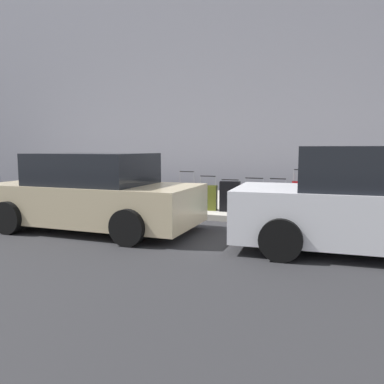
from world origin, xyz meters
TOP-DOWN VIEW (x-y plane):
  - ground_plane at (0.00, 0.00)m, footprint 40.00×40.00m
  - sidewalk_curb at (0.00, -2.50)m, footprint 18.00×5.00m
  - building_facade_sidewalk_side at (0.00, -8.10)m, footprint 24.00×3.00m
  - suitcase_red_0 at (-3.47, -0.62)m, footprint 0.49×0.23m
  - suitcase_navy_1 at (-2.92, -0.54)m, footprint 0.43×0.25m
  - suitcase_teal_2 at (-2.36, -0.61)m, footprint 0.50×0.21m
  - suitcase_black_3 at (-1.78, -0.62)m, footprint 0.49×0.23m
  - suitcase_olive_4 at (-1.22, -0.63)m, footprint 0.46×0.24m
  - suitcase_maroon_5 at (-0.68, -0.60)m, footprint 0.44×0.19m
  - suitcase_silver_6 at (-0.15, -0.57)m, footprint 0.43×0.26m
  - suitcase_red_7 at (0.35, -0.64)m, footprint 0.41×0.26m
  - suitcase_navy_8 at (0.89, -0.52)m, footprint 0.49×0.27m
  - fire_hydrant at (1.69, -0.57)m, footprint 0.39×0.21m
  - bollard_post at (2.19, -0.42)m, footprint 0.13×0.13m
  - parking_meter at (-4.41, -0.82)m, footprint 0.12×0.09m
  - parked_car_white_0 at (-4.66, 1.69)m, footprint 4.33×2.14m
  - parked_car_beige_1 at (0.47, 1.69)m, footprint 4.26×2.11m

SIDE VIEW (x-z plane):
  - ground_plane at x=0.00m, z-range 0.00..0.00m
  - sidewalk_curb at x=0.00m, z-range 0.00..0.14m
  - suitcase_teal_2 at x=-2.36m, z-range -0.02..0.81m
  - suitcase_silver_6 at x=-0.15m, z-range 0.11..0.72m
  - suitcase_navy_8 at x=0.89m, z-range 0.03..0.86m
  - suitcase_navy_1 at x=-2.92m, z-range 0.02..0.87m
  - suitcase_olive_4 at x=-1.22m, z-range 0.02..0.88m
  - suitcase_maroon_5 at x=-0.68m, z-range -0.02..0.94m
  - suitcase_black_3 at x=-1.78m, z-range 0.11..0.90m
  - suitcase_red_7 at x=0.35m, z-range 0.04..1.00m
  - bollard_post at x=2.19m, z-range 0.14..0.91m
  - suitcase_red_0 at x=-3.47m, z-range 0.00..1.06m
  - fire_hydrant at x=1.69m, z-range 0.16..1.01m
  - parked_car_beige_1 at x=0.47m, z-range -0.05..1.51m
  - parked_car_white_0 at x=-4.66m, z-range -0.06..1.62m
  - parking_meter at x=-4.41m, z-range 0.33..1.60m
  - building_facade_sidewalk_side at x=0.00m, z-range 0.00..9.72m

